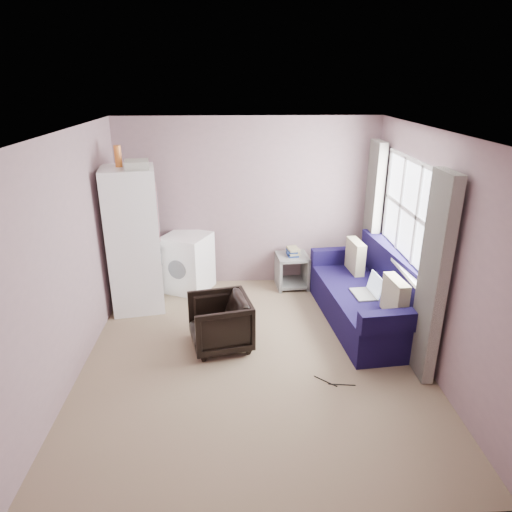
{
  "coord_description": "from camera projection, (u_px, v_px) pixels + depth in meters",
  "views": [
    {
      "loc": [
        -0.17,
        -4.46,
        2.98
      ],
      "look_at": [
        0.05,
        0.6,
        1.0
      ],
      "focal_mm": 32.0,
      "sensor_mm": 36.0,
      "label": 1
    }
  ],
  "objects": [
    {
      "name": "room",
      "position": [
        256.0,
        254.0,
        4.79
      ],
      "size": [
        3.84,
        4.24,
        2.54
      ],
      "color": "#927B60",
      "rests_on": "ground"
    },
    {
      "name": "washing_machine",
      "position": [
        188.0,
        261.0,
        6.76
      ],
      "size": [
        0.8,
        0.8,
        0.86
      ],
      "rotation": [
        0.0,
        0.0,
        -0.43
      ],
      "color": "white",
      "rests_on": "ground"
    },
    {
      "name": "floor_cables",
      "position": [
        334.0,
        383.0,
        4.77
      ],
      "size": [
        0.41,
        0.2,
        0.01
      ],
      "rotation": [
        0.0,
        0.0,
        -0.39
      ],
      "color": "black",
      "rests_on": "ground"
    },
    {
      "name": "armchair",
      "position": [
        220.0,
        320.0,
        5.32
      ],
      "size": [
        0.76,
        0.79,
        0.69
      ],
      "primitive_type": "imported",
      "rotation": [
        0.0,
        0.0,
        -1.35
      ],
      "color": "black",
      "rests_on": "ground"
    },
    {
      "name": "side_table",
      "position": [
        292.0,
        268.0,
        6.89
      ],
      "size": [
        0.5,
        0.5,
        0.63
      ],
      "rotation": [
        0.0,
        0.0,
        0.09
      ],
      "color": "gray",
      "rests_on": "ground"
    },
    {
      "name": "fridge",
      "position": [
        134.0,
        239.0,
        6.05
      ],
      "size": [
        0.78,
        0.77,
        2.21
      ],
      "rotation": [
        0.0,
        0.0,
        0.18
      ],
      "color": "white",
      "rests_on": "ground"
    },
    {
      "name": "sofa",
      "position": [
        371.0,
        298.0,
        5.86
      ],
      "size": [
        1.16,
        2.18,
        0.94
      ],
      "rotation": [
        0.0,
        0.0,
        0.1
      ],
      "color": "#120C39",
      "rests_on": "ground"
    },
    {
      "name": "window_dressing",
      "position": [
        397.0,
        243.0,
        5.56
      ],
      "size": [
        0.17,
        2.62,
        2.18
      ],
      "color": "white",
      "rests_on": "ground"
    }
  ]
}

